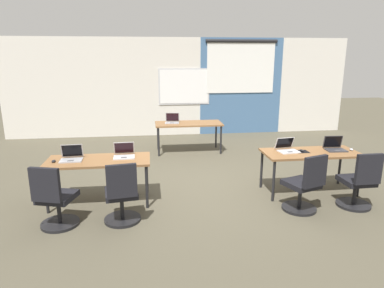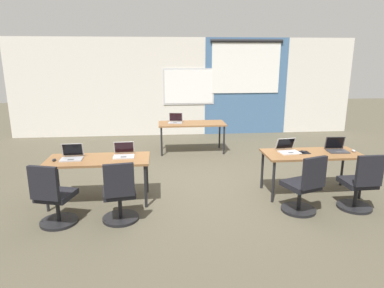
% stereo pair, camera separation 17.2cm
% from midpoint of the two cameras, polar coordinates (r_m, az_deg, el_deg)
% --- Properties ---
extents(ground_plane, '(24.00, 24.00, 0.00)m').
position_cam_midpoint_polar(ground_plane, '(6.33, 2.65, -6.69)').
color(ground_plane, '#4C4738').
extents(back_wall_assembly, '(10.00, 0.27, 2.80)m').
position_cam_midpoint_polar(back_wall_assembly, '(10.11, -0.34, 9.56)').
color(back_wall_assembly, silver).
rests_on(back_wall_assembly, ground).
extents(desk_near_left, '(1.60, 0.70, 0.72)m').
position_cam_midpoint_polar(desk_near_left, '(5.56, -14.55, -2.99)').
color(desk_near_left, brown).
rests_on(desk_near_left, ground).
extents(desk_near_right, '(1.60, 0.70, 0.72)m').
position_cam_midpoint_polar(desk_near_right, '(6.07, 20.15, -1.94)').
color(desk_near_right, brown).
rests_on(desk_near_right, ground).
extents(desk_far_center, '(1.60, 0.70, 0.72)m').
position_cam_midpoint_polar(desk_far_center, '(8.24, 0.57, 3.15)').
color(desk_far_center, brown).
rests_on(desk_far_center, ground).
extents(laptop_far_left, '(0.37, 0.33, 0.23)m').
position_cam_midpoint_polar(laptop_far_left, '(8.25, -2.19, 3.93)').
color(laptop_far_left, '#9E9EA3').
rests_on(laptop_far_left, desk_far_center).
extents(laptop_near_left_inner, '(0.34, 0.32, 0.22)m').
position_cam_midpoint_polar(laptop_near_left_inner, '(5.57, -10.47, -1.54)').
color(laptop_near_left_inner, '#B7B7BC').
rests_on(laptop_near_left_inner, desk_near_left).
extents(chair_near_left_inner, '(0.52, 0.57, 0.92)m').
position_cam_midpoint_polar(chair_near_left_inner, '(4.90, -11.02, -8.71)').
color(chair_near_left_inner, black).
rests_on(chair_near_left_inner, ground).
extents(laptop_near_right_end, '(0.34, 0.30, 0.23)m').
position_cam_midpoint_polar(laptop_near_right_end, '(6.30, 23.78, -0.66)').
color(laptop_near_right_end, '#333338').
rests_on(laptop_near_right_end, desk_near_right).
extents(mouse_near_right_end, '(0.08, 0.11, 0.03)m').
position_cam_midpoint_polar(mouse_near_right_end, '(6.40, 26.13, -1.02)').
color(mouse_near_right_end, '#B2B2B7').
rests_on(mouse_near_right_end, desk_near_right).
extents(chair_near_right_end, '(0.52, 0.54, 0.92)m').
position_cam_midpoint_polar(chair_near_right_end, '(5.79, 27.03, -6.41)').
color(chair_near_right_end, black).
rests_on(chair_near_right_end, ground).
extents(laptop_near_left_end, '(0.34, 0.31, 0.23)m').
position_cam_midpoint_polar(laptop_near_left_end, '(5.63, -18.66, -1.89)').
color(laptop_near_left_end, '#9E9EA3').
rests_on(laptop_near_left_end, desk_near_left).
extents(mouse_near_left_end, '(0.06, 0.10, 0.03)m').
position_cam_midpoint_polar(mouse_near_left_end, '(5.63, -21.29, -2.50)').
color(mouse_near_left_end, black).
rests_on(mouse_near_left_end, desk_near_left).
extents(chair_near_left_end, '(0.54, 0.60, 0.92)m').
position_cam_midpoint_polar(chair_near_left_end, '(5.05, -21.23, -8.76)').
color(chair_near_left_end, black).
rests_on(chair_near_left_end, ground).
extents(laptop_near_right_inner, '(0.37, 0.36, 0.22)m').
position_cam_midpoint_polar(laptop_near_right_inner, '(5.96, 16.56, -0.85)').
color(laptop_near_right_inner, silver).
rests_on(laptop_near_right_inner, desk_near_right).
extents(mousepad_near_right_inner, '(0.22, 0.19, 0.00)m').
position_cam_midpoint_polar(mousepad_near_right_inner, '(6.02, 18.82, -1.36)').
color(mousepad_near_right_inner, black).
rests_on(mousepad_near_right_inner, desk_near_right).
extents(mouse_near_right_inner, '(0.07, 0.11, 0.03)m').
position_cam_midpoint_polar(mouse_near_right_inner, '(6.01, 18.83, -1.18)').
color(mouse_near_right_inner, black).
rests_on(mouse_near_right_inner, mousepad_near_right_inner).
extents(chair_near_right_inner, '(0.56, 0.61, 0.92)m').
position_cam_midpoint_polar(chair_near_right_inner, '(5.37, 19.05, -7.18)').
color(chair_near_right_inner, black).
rests_on(chair_near_right_inner, ground).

